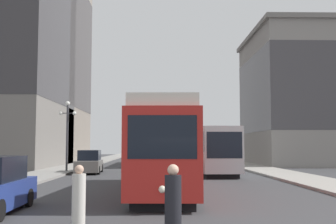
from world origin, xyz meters
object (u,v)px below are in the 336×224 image
(parked_car_left_mid, at_px, (89,163))
(transit_bus, at_px, (210,149))
(streetcar, at_px, (167,147))
(pedestrian_crossing_near, at_px, (173,205))
(pedestrian_crossing_far, at_px, (79,198))
(lamp_post_left_far, at_px, (67,125))

(parked_car_left_mid, bearing_deg, transit_bus, -5.78)
(streetcar, bearing_deg, parked_car_left_mid, 116.10)
(transit_bus, distance_m, parked_car_left_mid, 9.52)
(transit_bus, height_order, parked_car_left_mid, transit_bus)
(pedestrian_crossing_near, xyz_separation_m, pedestrian_crossing_far, (-2.50, 1.78, -0.04))
(pedestrian_crossing_far, bearing_deg, lamp_post_left_far, -110.92)
(lamp_post_left_far, bearing_deg, transit_bus, -4.57)
(streetcar, relative_size, pedestrian_crossing_near, 7.99)
(transit_bus, xyz_separation_m, pedestrian_crossing_near, (-3.67, -23.20, -1.14))
(streetcar, height_order, transit_bus, streetcar)
(parked_car_left_mid, bearing_deg, streetcar, -69.46)
(transit_bus, xyz_separation_m, parked_car_left_mid, (-9.45, 0.41, -1.10))
(pedestrian_crossing_near, relative_size, lamp_post_left_far, 0.31)
(parked_car_left_mid, bearing_deg, pedestrian_crossing_far, -84.75)
(transit_bus, bearing_deg, lamp_post_left_far, 173.37)
(streetcar, bearing_deg, pedestrian_crossing_far, -104.18)
(streetcar, relative_size, transit_bus, 1.12)
(streetcar, xyz_separation_m, pedestrian_crossing_far, (-2.55, -8.63, -1.34))
(pedestrian_crossing_near, bearing_deg, lamp_post_left_far, 124.35)
(pedestrian_crossing_near, bearing_deg, pedestrian_crossing_far, 161.14)
(parked_car_left_mid, relative_size, lamp_post_left_far, 0.89)
(parked_car_left_mid, distance_m, lamp_post_left_far, 3.57)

